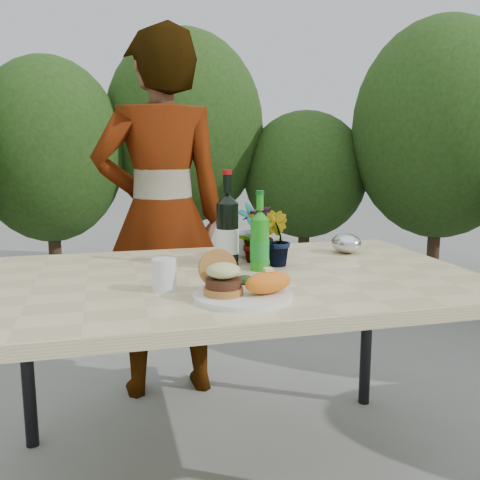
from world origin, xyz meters
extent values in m
plane|color=slate|center=(0.00, 0.00, 0.00)|extent=(80.00, 80.00, 0.00)
cube|color=#D0BF8B|center=(0.00, 0.00, 0.73)|extent=(1.60, 1.00, 0.04)
cylinder|color=black|center=(-0.72, 0.42, 0.35)|extent=(0.05, 0.05, 0.71)
cylinder|color=black|center=(0.72, 0.42, 0.35)|extent=(0.05, 0.05, 0.71)
cylinder|color=#382316|center=(-0.80, 2.80, 0.21)|extent=(0.10, 0.10, 0.42)
ellipsoid|color=#2A4C19|center=(-0.80, 2.80, 1.14)|extent=(1.16, 1.16, 1.44)
cylinder|color=#382316|center=(0.30, 3.00, 0.25)|extent=(0.10, 0.10, 0.50)
ellipsoid|color=#2A4C19|center=(0.30, 3.00, 1.33)|extent=(1.35, 1.35, 1.65)
cylinder|color=#382316|center=(1.30, 2.70, 0.19)|extent=(0.10, 0.10, 0.38)
ellipsoid|color=#2A4C19|center=(1.30, 2.70, 0.93)|extent=(1.07, 1.07, 1.10)
cylinder|color=#382316|center=(2.20, 2.10, 0.22)|extent=(0.10, 0.10, 0.44)
ellipsoid|color=#2A4C19|center=(2.20, 2.10, 1.30)|extent=(1.38, 1.38, 1.73)
cylinder|color=white|center=(-0.04, -0.27, 0.76)|extent=(0.28, 0.28, 0.01)
cylinder|color=#B7722D|center=(-0.10, -0.27, 0.78)|extent=(0.11, 0.11, 0.02)
cylinder|color=#472314|center=(-0.10, -0.27, 0.80)|extent=(0.10, 0.10, 0.02)
ellipsoid|color=beige|center=(-0.10, -0.27, 0.83)|extent=(0.10, 0.10, 0.04)
cylinder|color=#B7722D|center=(-0.10, -0.20, 0.82)|extent=(0.11, 0.06, 0.11)
ellipsoid|color=orange|center=(0.03, -0.29, 0.80)|extent=(0.17, 0.12, 0.06)
ellipsoid|color=olive|center=(-0.04, -0.18, 0.78)|extent=(0.04, 0.04, 0.02)
ellipsoid|color=#193814|center=(-0.01, -0.18, 0.78)|extent=(0.06, 0.04, 0.03)
cylinder|color=black|center=(0.01, 0.14, 0.86)|extent=(0.08, 0.08, 0.22)
cylinder|color=white|center=(0.01, 0.14, 0.84)|extent=(0.08, 0.08, 0.09)
cone|color=black|center=(0.01, 0.14, 0.99)|extent=(0.08, 0.08, 0.04)
cylinder|color=black|center=(0.01, 0.14, 1.04)|extent=(0.03, 0.03, 0.06)
cylinder|color=maroon|center=(0.01, 0.14, 1.08)|extent=(0.03, 0.03, 0.02)
cylinder|color=#1D8F1A|center=(0.10, 0.05, 0.84)|extent=(0.06, 0.06, 0.18)
cylinder|color=#198C26|center=(0.10, 0.05, 0.82)|extent=(0.07, 0.07, 0.07)
cone|color=#1D8F1A|center=(0.10, 0.05, 0.94)|extent=(0.06, 0.06, 0.03)
cylinder|color=#1D8F1A|center=(0.10, 0.05, 0.98)|extent=(0.02, 0.02, 0.05)
cylinder|color=#0C5919|center=(0.10, 0.05, 1.02)|extent=(0.03, 0.03, 0.01)
cylinder|color=white|center=(-0.24, -0.14, 0.80)|extent=(0.07, 0.07, 0.09)
imported|color=#215E20|center=(0.11, 0.17, 0.86)|extent=(0.14, 0.12, 0.22)
imported|color=#27501B|center=(0.18, 0.10, 0.85)|extent=(0.13, 0.14, 0.19)
imported|color=#1F591E|center=(0.14, 0.20, 0.85)|extent=(0.15, 0.15, 0.20)
imported|color=silver|center=(0.11, 0.27, 0.80)|extent=(0.14, 0.14, 0.10)
ellipsoid|color=silver|center=(0.52, 0.25, 0.79)|extent=(0.14, 0.15, 0.08)
imported|color=#965B4B|center=(-0.15, 0.79, 0.85)|extent=(0.63, 0.43, 1.69)
camera|label=1|loc=(-0.41, -1.67, 1.17)|focal=40.00mm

